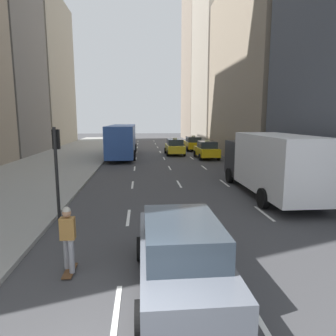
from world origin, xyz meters
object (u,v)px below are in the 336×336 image
object	(u,v)px
taxi_third	(193,143)
box_truck	(269,163)
city_bus	(122,139)
sedan_black_near	(180,254)
taxi_lead	(175,147)
taxi_second	(207,150)
traffic_light_pole	(57,160)
skateboarder	(68,237)

from	to	relation	value
taxi_third	box_truck	size ratio (longest dim) A/B	0.52
taxi_third	city_bus	world-z (taller)	city_bus
taxi_third	sedan_black_near	world-z (taller)	taxi_third
taxi_lead	box_truck	xyz separation A→B (m)	(2.80, -18.03, 0.83)
taxi_lead	taxi_third	distance (m)	5.25
taxi_second	traffic_light_pole	size ratio (longest dim) A/B	1.22
taxi_second	skateboarder	bearing A→B (deg)	-110.92
box_truck	taxi_lead	bearing A→B (deg)	98.83
city_bus	skateboarder	world-z (taller)	city_bus
taxi_third	sedan_black_near	distance (m)	31.15
traffic_light_pole	sedan_black_near	bearing A→B (deg)	-51.15
taxi_second	sedan_black_near	world-z (taller)	taxi_second
city_bus	box_truck	world-z (taller)	city_bus
box_truck	traffic_light_pole	world-z (taller)	traffic_light_pole
taxi_second	taxi_third	distance (m)	7.87
taxi_second	box_truck	distance (m)	14.63
taxi_lead	sedan_black_near	distance (m)	26.34
box_truck	traffic_light_pole	distance (m)	10.12
skateboarder	city_bus	bearing A→B (deg)	90.24
sedan_black_near	city_bus	size ratio (longest dim) A/B	0.41
taxi_second	taxi_third	xyz separation A→B (m)	(0.00, 7.87, 0.00)
taxi_lead	traffic_light_pole	bearing A→B (deg)	-107.59
taxi_third	box_truck	bearing A→B (deg)	-90.00
taxi_second	city_bus	size ratio (longest dim) A/B	0.38
taxi_second	skateboarder	xyz separation A→B (m)	(-8.31, -21.74, 0.08)
taxi_lead	city_bus	distance (m)	5.78
taxi_lead	taxi_third	size ratio (longest dim) A/B	1.00
city_bus	traffic_light_pole	bearing A→B (deg)	-93.22
taxi_lead	taxi_third	xyz separation A→B (m)	(2.80, 4.45, 0.00)
skateboarder	traffic_light_pole	world-z (taller)	traffic_light_pole
taxi_second	city_bus	distance (m)	8.79
taxi_second	skateboarder	world-z (taller)	taxi_second
taxi_third	taxi_second	bearing A→B (deg)	-90.00
sedan_black_near	traffic_light_pole	xyz separation A→B (m)	(-3.95, 4.90, 1.53)
city_bus	skateboarder	xyz separation A→B (m)	(0.10, -24.13, -0.82)
taxi_second	city_bus	world-z (taller)	city_bus
taxi_second	box_truck	bearing A→B (deg)	-90.00
taxi_third	box_truck	world-z (taller)	box_truck
sedan_black_near	skateboarder	size ratio (longest dim) A/B	2.73
traffic_light_pole	taxi_third	bearing A→B (deg)	69.64
box_truck	sedan_black_near	bearing A→B (deg)	-124.45
taxi_lead	city_bus	bearing A→B (deg)	-169.55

